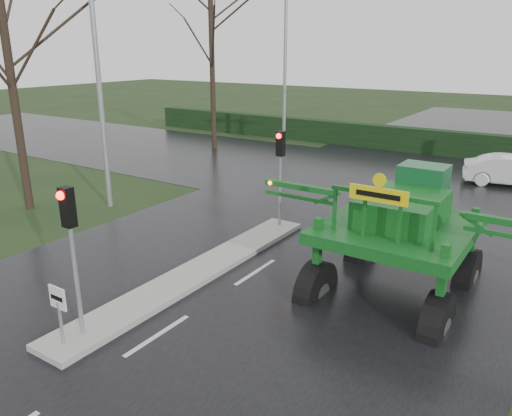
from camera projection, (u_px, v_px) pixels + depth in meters
The scene contains 14 objects.
ground at pixel (158, 336), 11.27m from camera, with size 140.00×140.00×0.00m, color black.
road_main at pixel (342, 217), 19.20m from camera, with size 14.00×80.00×0.02m, color black.
road_cross at pixel (394, 183), 23.95m from camera, with size 80.00×12.00×0.02m, color black.
median_island at pixel (199, 272), 14.31m from camera, with size 1.20×10.00×0.16m, color gray.
hedge_row at pixel (439, 143), 30.07m from camera, with size 44.00×0.90×1.50m, color black.
keep_left_sign at pixel (59, 306), 10.44m from camera, with size 0.50×0.07×1.35m.
traffic_signal_near at pixel (70, 231), 10.36m from camera, with size 0.26×0.33×3.52m.
traffic_signal_mid at pixel (280, 158), 17.10m from camera, with size 0.26×0.33×3.52m.
street_light_left_near at pixel (102, 54), 18.50m from camera, with size 3.85×0.30×10.00m.
street_light_left_far at pixel (290, 52), 29.60m from camera, with size 3.85×0.30×10.00m.
tree_left_near at pixel (8, 58), 18.44m from camera, with size 6.30×6.30×10.85m.
tree_left_far at pixel (211, 31), 29.93m from camera, with size 7.70×7.70×13.26m.
crop_sprayer at pixel (322, 217), 12.79m from camera, with size 7.86×4.91×4.39m.
white_sedan at pixel (509, 186), 23.53m from camera, with size 1.48×4.24×1.40m, color silver.
Camera 1 is at (7.29, -6.96, 6.22)m, focal length 35.00 mm.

